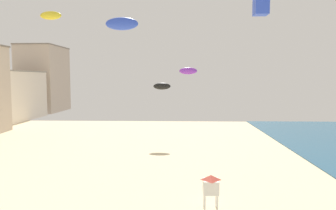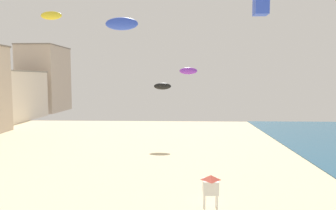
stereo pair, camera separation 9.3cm
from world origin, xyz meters
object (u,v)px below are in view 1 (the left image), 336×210
Objects in this scene: kite_yellow_parafoil at (51,15)px; kite_black_parafoil at (162,86)px; kite_purple_parafoil at (188,71)px; kite_blue_box_2 at (261,4)px; kite_blue_parafoil at (122,24)px; lifeguard_stand at (211,185)px.

kite_black_parafoil is at bearing 47.75° from kite_yellow_parafoil.
kite_purple_parafoil is 1.06× the size of kite_blue_box_2.
kite_black_parafoil is at bearing 108.90° from kite_blue_box_2.
kite_purple_parafoil is 17.45m from kite_yellow_parafoil.
kite_blue_box_2 reaches higher than kite_blue_parafoil.
kite_blue_parafoil is 0.96× the size of kite_yellow_parafoil.
kite_blue_parafoil reaches higher than kite_black_parafoil.
lifeguard_stand is at bearing -164.66° from kite_blue_box_2.
lifeguard_stand is 1.64× the size of kite_blue_box_2.
kite_purple_parafoil reaches higher than kite_black_parafoil.
kite_blue_parafoil is at bearing -93.12° from kite_black_parafoil.
kite_blue_parafoil is at bearing -175.13° from kite_blue_box_2.
kite_blue_parafoil is (-4.89, -7.01, 3.14)m from kite_purple_parafoil.
kite_purple_parafoil is (-1.48, 7.13, 8.37)m from lifeguard_stand.
kite_black_parafoil is (-4.97, 25.79, 6.46)m from lifeguard_stand.
kite_blue_parafoil is at bearing -124.91° from kite_purple_parafoil.
kite_blue_parafoil is at bearing 176.91° from lifeguard_stand.
kite_blue_box_2 reaches higher than kite_purple_parafoil.
kite_yellow_parafoil reaches higher than kite_purple_parafoil.
kite_yellow_parafoil is 23.53m from kite_blue_box_2.
kite_blue_box_2 is at bearing -30.50° from kite_yellow_parafoil.
kite_yellow_parafoil is at bearing 140.38° from lifeguard_stand.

